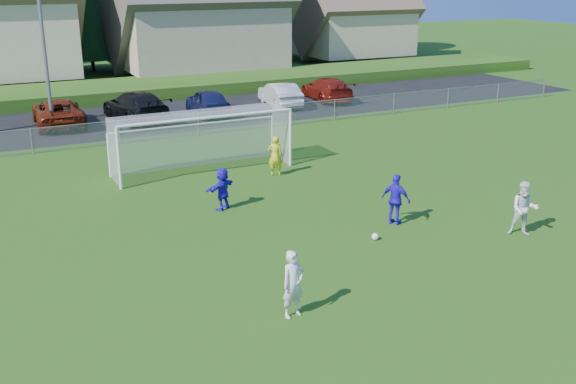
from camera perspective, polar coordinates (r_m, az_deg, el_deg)
name	(u,v)px	position (r m, az deg, el deg)	size (l,w,h in m)	color
ground	(453,355)	(15.58, 13.78, -13.25)	(160.00, 160.00, 0.00)	#193D0C
asphalt_lot	(132,119)	(39.25, -13.04, 6.05)	(60.00, 60.00, 0.00)	black
grass_embankment	(103,92)	(46.37, -15.40, 8.20)	(70.00, 6.00, 0.80)	#1E420F
soccer_ball	(375,237)	(21.19, 7.39, -3.76)	(0.22, 0.22, 0.22)	white
player_white_a	(293,284)	(16.29, 0.45, -7.80)	(0.62, 0.41, 1.70)	silver
player_white_b	(524,209)	(22.40, 19.37, -1.34)	(0.86, 0.67, 1.77)	silver
player_blue_a	(396,200)	(22.35, 9.12, -0.63)	(1.00, 0.42, 1.70)	#2515C7
player_blue_b	(222,189)	(23.60, -5.57, 0.29)	(1.39, 0.44, 1.50)	#2515C7
goalkeeper	(275,156)	(27.39, -1.08, 3.09)	(0.60, 0.40, 1.65)	#CACA17
car_c	(58,112)	(38.43, -18.88, 6.40)	(2.43, 5.28, 1.47)	#651D0B
car_d	(136,106)	(38.53, -12.75, 7.09)	(2.29, 5.64, 1.64)	black
car_e	(208,102)	(39.44, -6.81, 7.58)	(1.81, 4.50, 1.53)	#131943
car_f	(280,94)	(41.82, -0.68, 8.26)	(1.54, 4.42, 1.46)	silver
car_g	(327,89)	(43.85, 3.32, 8.70)	(2.04, 5.03, 1.46)	maroon
soccer_goal	(200,132)	(28.16, -7.45, 5.03)	(7.42, 1.90, 2.50)	white
chainlink_fence	(160,127)	(33.91, -10.79, 5.39)	(52.06, 0.06, 1.20)	gray
streetlight	(44,37)	(36.27, -19.95, 12.22)	(1.38, 0.18, 9.00)	slate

